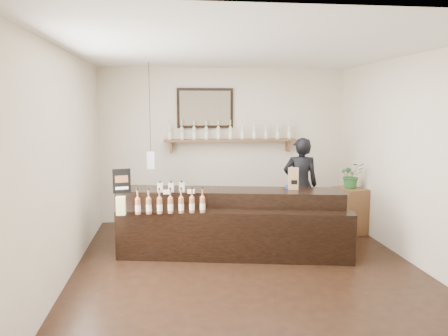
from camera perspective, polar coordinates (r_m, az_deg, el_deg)
ground at (r=5.96m, az=2.93°, el=-12.70°), size 5.00×5.00×0.00m
room_shell at (r=5.59m, az=3.06°, el=3.86°), size 5.00×5.00×5.00m
back_wall_decor at (r=7.92m, az=-1.00°, el=5.49°), size 2.66×0.96×1.69m
counter at (r=6.35m, az=0.84°, el=-7.31°), size 3.30×1.46×1.06m
promo_sign at (r=6.23m, az=-13.22°, el=-1.67°), size 0.24×0.07×0.34m
paper_bag at (r=6.45m, az=9.03°, el=-1.37°), size 0.16×0.13×0.31m
tape_dispenser at (r=6.51m, az=8.57°, el=-2.33°), size 0.12×0.06×0.10m
side_cabinet at (r=7.67m, az=16.13°, el=-5.32°), size 0.49×0.60×0.76m
potted_plant at (r=7.55m, az=16.31°, el=-0.92°), size 0.40×0.35×0.43m
shopkeeper at (r=7.46m, az=9.97°, el=-1.38°), size 0.71×0.52×1.81m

